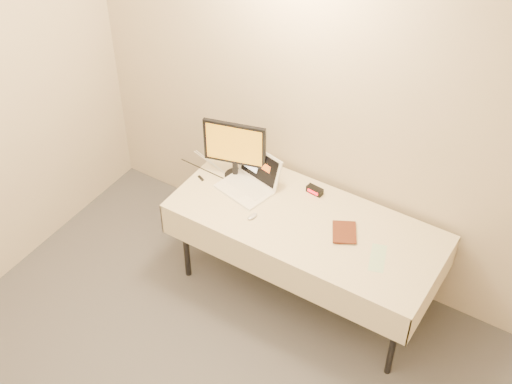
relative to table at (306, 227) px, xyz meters
The scene contains 9 objects.
back_wall 0.81m from the table, 90.00° to the left, with size 4.00×0.10×2.70m, color beige.
table is the anchor object (origin of this frame).
laptop 0.53m from the table, 169.14° to the left, with size 0.43×0.40×0.25m.
monitor 0.75m from the table, 168.49° to the left, with size 0.44×0.19×0.46m.
book 0.26m from the table, ahead, with size 0.15×0.02×0.21m, color maroon.
alarm_clock 0.30m from the table, 107.86° to the left, with size 0.12×0.06×0.05m.
clicker 0.37m from the table, 152.75° to the right, with size 0.04×0.09×0.02m, color #B4B4B6.
paper_form 0.56m from the table, ahead, with size 0.10×0.24×0.00m, color #B7E4B6.
usb_dongle 0.86m from the table, behind, with size 0.06×0.02×0.01m, color black.
Camera 1 is at (1.55, -1.06, 4.05)m, focal length 50.00 mm.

